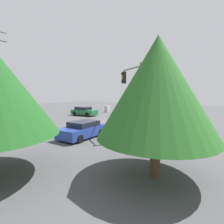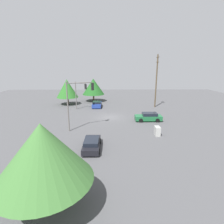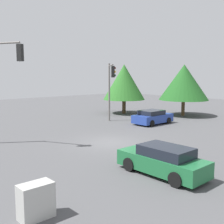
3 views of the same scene
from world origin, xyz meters
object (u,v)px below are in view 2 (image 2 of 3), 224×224
(sedan_blue, at_px, (97,104))
(traffic_signal_cross, at_px, (78,97))
(traffic_signal_main, at_px, (80,91))
(sedan_dark, at_px, (92,144))
(sedan_green, at_px, (149,117))
(electrical_cabinet, at_px, (157,131))

(sedan_blue, xyz_separation_m, traffic_signal_cross, (-14.39, 1.61, 4.08))
(traffic_signal_main, distance_m, traffic_signal_cross, 12.03)
(sedan_blue, relative_size, sedan_dark, 0.95)
(sedan_blue, relative_size, sedan_green, 0.92)
(sedan_blue, bearing_deg, sedan_dark, -87.59)
(sedan_green, relative_size, electrical_cabinet, 3.70)
(electrical_cabinet, bearing_deg, sedan_blue, 28.47)
(sedan_green, height_order, traffic_signal_main, traffic_signal_main)
(sedan_dark, height_order, electrical_cabinet, sedan_dark)
(sedan_dark, xyz_separation_m, traffic_signal_cross, (6.35, 2.48, 4.15))
(sedan_green, relative_size, traffic_signal_main, 0.75)
(sedan_green, bearing_deg, traffic_signal_main, 57.64)
(traffic_signal_cross, bearing_deg, sedan_dark, -97.06)
(sedan_dark, xyz_separation_m, electrical_cabinet, (3.84, -8.30, 0.01))
(sedan_green, distance_m, electrical_cabinet, 6.39)
(electrical_cabinet, bearing_deg, traffic_signal_main, 40.79)
(traffic_signal_cross, xyz_separation_m, electrical_cabinet, (-2.52, -10.78, -4.14))
(sedan_green, height_order, traffic_signal_cross, traffic_signal_cross)
(sedan_blue, relative_size, traffic_signal_main, 0.69)
(sedan_dark, relative_size, electrical_cabinet, 3.56)
(sedan_dark, height_order, traffic_signal_cross, traffic_signal_cross)
(sedan_green, distance_m, traffic_signal_cross, 12.36)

